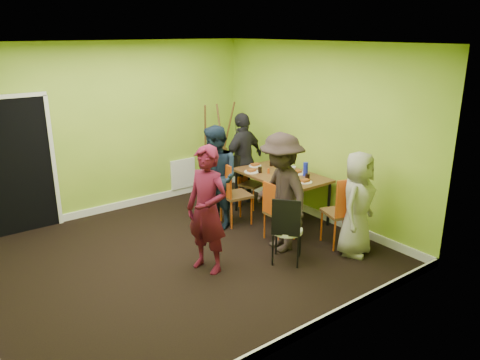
# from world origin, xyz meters

# --- Properties ---
(ground) EXTENTS (5.00, 5.00, 0.00)m
(ground) POSITION_xyz_m (0.00, 0.00, 0.00)
(ground) COLOR black
(ground) RESTS_ON ground
(room_walls) EXTENTS (5.04, 4.54, 2.82)m
(room_walls) POSITION_xyz_m (-0.02, 0.04, 0.99)
(room_walls) COLOR #89B42E
(room_walls) RESTS_ON ground
(dining_table) EXTENTS (0.90, 1.50, 0.75)m
(dining_table) POSITION_xyz_m (1.98, 0.26, 0.70)
(dining_table) COLOR black
(dining_table) RESTS_ON ground
(chair_left_far) EXTENTS (0.48, 0.47, 1.02)m
(chair_left_far) POSITION_xyz_m (1.19, 0.53, 0.57)
(chair_left_far) COLOR #DF5515
(chair_left_far) RESTS_ON ground
(chair_left_near) EXTENTS (0.38, 0.37, 0.89)m
(chair_left_near) POSITION_xyz_m (1.35, -0.35, 0.50)
(chair_left_near) COLOR #DF5515
(chair_left_near) RESTS_ON ground
(chair_back_end) EXTENTS (0.48, 0.53, 0.92)m
(chair_back_end) POSITION_xyz_m (1.88, 1.09, 0.65)
(chair_back_end) COLOR #DF5515
(chair_back_end) RESTS_ON ground
(chair_front_end) EXTENTS (0.54, 0.54, 1.04)m
(chair_front_end) POSITION_xyz_m (1.96, -1.08, 0.58)
(chair_front_end) COLOR #DF5515
(chair_front_end) RESTS_ON ground
(chair_bentwood) EXTENTS (0.51, 0.51, 0.94)m
(chair_bentwood) POSITION_xyz_m (0.98, -0.98, 0.52)
(chair_bentwood) COLOR black
(chair_bentwood) RESTS_ON ground
(easel) EXTENTS (0.68, 0.64, 1.70)m
(easel) POSITION_xyz_m (1.92, 1.97, 0.84)
(easel) COLOR brown
(easel) RESTS_ON ground
(plate_near_left) EXTENTS (0.24, 0.24, 0.01)m
(plate_near_left) POSITION_xyz_m (1.67, 0.63, 0.76)
(plate_near_left) COLOR white
(plate_near_left) RESTS_ON dining_table
(plate_near_right) EXTENTS (0.21, 0.21, 0.01)m
(plate_near_right) POSITION_xyz_m (1.74, -0.08, 0.76)
(plate_near_right) COLOR white
(plate_near_right) RESTS_ON dining_table
(plate_far_back) EXTENTS (0.21, 0.21, 0.01)m
(plate_far_back) POSITION_xyz_m (1.93, 0.86, 0.76)
(plate_far_back) COLOR white
(plate_far_back) RESTS_ON dining_table
(plate_far_front) EXTENTS (0.22, 0.22, 0.01)m
(plate_far_front) POSITION_xyz_m (1.98, -0.28, 0.76)
(plate_far_front) COLOR white
(plate_far_front) RESTS_ON dining_table
(plate_wall_back) EXTENTS (0.23, 0.23, 0.01)m
(plate_wall_back) POSITION_xyz_m (2.20, 0.35, 0.76)
(plate_wall_back) COLOR white
(plate_wall_back) RESTS_ON dining_table
(plate_wall_front) EXTENTS (0.26, 0.26, 0.01)m
(plate_wall_front) POSITION_xyz_m (2.21, 0.13, 0.76)
(plate_wall_front) COLOR white
(plate_wall_front) RESTS_ON dining_table
(thermos) EXTENTS (0.07, 0.07, 0.20)m
(thermos) POSITION_xyz_m (1.91, 0.20, 0.85)
(thermos) COLOR white
(thermos) RESTS_ON dining_table
(blue_bottle) EXTENTS (0.08, 0.08, 0.21)m
(blue_bottle) POSITION_xyz_m (2.23, -0.03, 0.86)
(blue_bottle) COLOR #1722AD
(blue_bottle) RESTS_ON dining_table
(orange_bottle) EXTENTS (0.04, 0.04, 0.08)m
(orange_bottle) POSITION_xyz_m (1.85, 0.42, 0.79)
(orange_bottle) COLOR #DF5515
(orange_bottle) RESTS_ON dining_table
(glass_mid) EXTENTS (0.06, 0.06, 0.10)m
(glass_mid) POSITION_xyz_m (1.76, 0.52, 0.80)
(glass_mid) COLOR black
(glass_mid) RESTS_ON dining_table
(glass_back) EXTENTS (0.06, 0.06, 0.09)m
(glass_back) POSITION_xyz_m (2.16, 0.71, 0.80)
(glass_back) COLOR black
(glass_back) RESTS_ON dining_table
(glass_front) EXTENTS (0.07, 0.07, 0.09)m
(glass_front) POSITION_xyz_m (2.11, -0.20, 0.80)
(glass_front) COLOR black
(glass_front) RESTS_ON dining_table
(cup_a) EXTENTS (0.11, 0.11, 0.09)m
(cup_a) POSITION_xyz_m (1.83, 0.14, 0.79)
(cup_a) COLOR white
(cup_a) RESTS_ON dining_table
(cup_b) EXTENTS (0.10, 0.10, 0.09)m
(cup_b) POSITION_xyz_m (2.21, 0.23, 0.80)
(cup_b) COLOR white
(cup_b) RESTS_ON dining_table
(person_standing) EXTENTS (0.56, 0.69, 1.64)m
(person_standing) POSITION_xyz_m (0.08, -0.48, 0.82)
(person_standing) COLOR #4F0D21
(person_standing) RESTS_ON ground
(person_left_far) EXTENTS (0.64, 0.80, 1.59)m
(person_left_far) POSITION_xyz_m (0.95, 0.60, 0.80)
(person_left_far) COLOR #152335
(person_left_far) RESTS_ON ground
(person_left_near) EXTENTS (0.79, 1.16, 1.66)m
(person_left_near) POSITION_xyz_m (1.22, -0.59, 0.83)
(person_left_near) COLOR black
(person_left_near) RESTS_ON ground
(person_back_end) EXTENTS (1.01, 0.60, 1.62)m
(person_back_end) POSITION_xyz_m (1.91, 1.18, 0.81)
(person_back_end) COLOR black
(person_back_end) RESTS_ON ground
(person_front_end) EXTENTS (0.82, 0.67, 1.45)m
(person_front_end) POSITION_xyz_m (1.94, -1.31, 0.72)
(person_front_end) COLOR gray
(person_front_end) RESTS_ON ground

